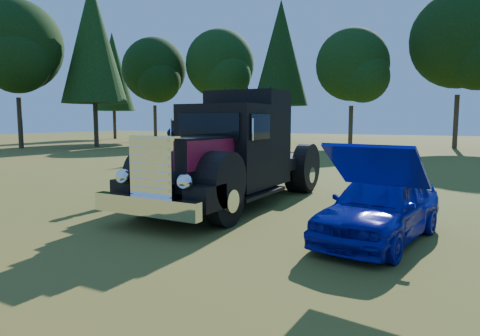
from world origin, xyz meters
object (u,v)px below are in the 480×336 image
diamond_t_truck (231,156)px  distant_teal_car (251,139)px  spectator_near (139,169)px  hotrod_coupe (380,207)px  spectator_far (176,165)px

diamond_t_truck → distant_teal_car: (-10.43, 21.20, -0.64)m
spectator_near → distant_teal_car: 23.08m
hotrod_coupe → spectator_near: (-6.76, 1.08, 0.21)m
diamond_t_truck → hotrod_coupe: (4.07, -1.62, -0.65)m
spectator_far → spectator_near: bearing=144.1°
spectator_far → distant_teal_car: bearing=61.7°
spectator_near → spectator_far: (1.09, 0.29, 0.16)m
diamond_t_truck → distant_teal_car: size_ratio=1.83×
spectator_near → distant_teal_car: size_ratio=0.43×
diamond_t_truck → spectator_near: bearing=-168.6°
spectator_far → distant_teal_car: size_ratio=0.51×
distant_teal_car → diamond_t_truck: bearing=-14.2°
spectator_far → distant_teal_car: 23.20m
diamond_t_truck → distant_teal_car: diamond_t_truck is taller
diamond_t_truck → distant_teal_car: bearing=116.2°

